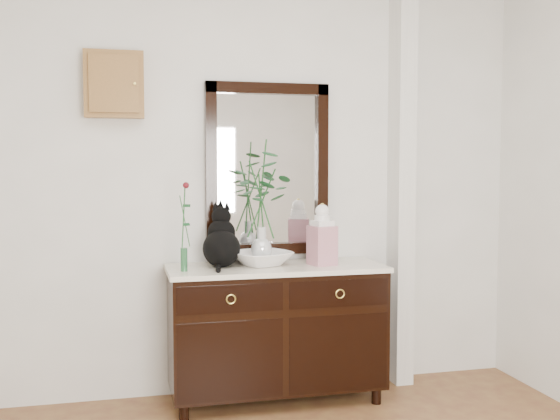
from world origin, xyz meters
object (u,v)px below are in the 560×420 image
object	(u,v)px
lotus_bowl	(261,258)
cat	(221,236)
sideboard	(276,326)
ginger_jar	(322,234)

from	to	relation	value
lotus_bowl	cat	bearing A→B (deg)	176.76
sideboard	lotus_bowl	size ratio (longest dim) A/B	3.75
cat	lotus_bowl	bearing A→B (deg)	5.16
sideboard	cat	xyz separation A→B (m)	(-0.33, 0.05, 0.56)
sideboard	lotus_bowl	bearing A→B (deg)	157.90
ginger_jar	lotus_bowl	bearing A→B (deg)	169.38
ginger_jar	cat	bearing A→B (deg)	172.30
cat	ginger_jar	world-z (taller)	ginger_jar
sideboard	ginger_jar	bearing A→B (deg)	-6.98
sideboard	cat	world-z (taller)	cat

